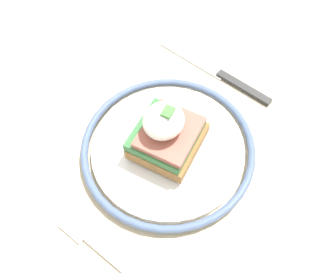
{
  "coord_description": "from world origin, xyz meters",
  "views": [
    {
      "loc": [
        -0.21,
        -0.12,
        1.14
      ],
      "look_at": [
        -0.02,
        -0.02,
        0.79
      ],
      "focal_mm": 35.0,
      "sensor_mm": 36.0,
      "label": 1
    }
  ],
  "objects_px": {
    "sandwich": "(167,133)",
    "fork": "(101,250)",
    "knife": "(222,75)",
    "plate": "(168,147)"
  },
  "relations": [
    {
      "from": "plate",
      "to": "knife",
      "type": "height_order",
      "value": "plate"
    },
    {
      "from": "knife",
      "to": "fork",
      "type": "bearing_deg",
      "value": 175.56
    },
    {
      "from": "plate",
      "to": "knife",
      "type": "xyz_separation_m",
      "value": [
        0.16,
        -0.02,
        -0.01
      ]
    },
    {
      "from": "plate",
      "to": "knife",
      "type": "distance_m",
      "value": 0.16
    },
    {
      "from": "sandwich",
      "to": "knife",
      "type": "xyz_separation_m",
      "value": [
        0.16,
        -0.02,
        -0.04
      ]
    },
    {
      "from": "plate",
      "to": "sandwich",
      "type": "bearing_deg",
      "value": 125.18
    },
    {
      "from": "plate",
      "to": "fork",
      "type": "bearing_deg",
      "value": 176.88
    },
    {
      "from": "sandwich",
      "to": "fork",
      "type": "bearing_deg",
      "value": 177.39
    },
    {
      "from": "sandwich",
      "to": "fork",
      "type": "relative_size",
      "value": 0.63
    },
    {
      "from": "knife",
      "to": "sandwich",
      "type": "bearing_deg",
      "value": 173.8
    }
  ]
}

